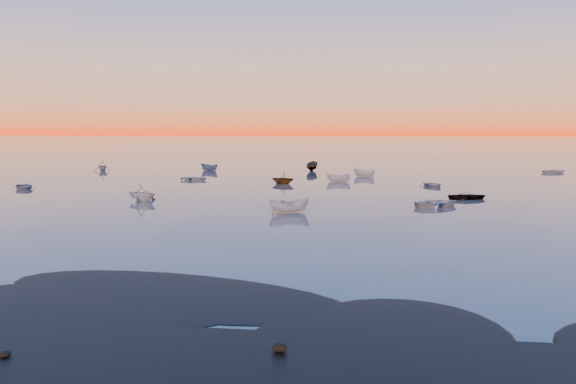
# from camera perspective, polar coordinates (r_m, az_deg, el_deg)

# --- Properties ---
(ground) EXTENTS (600.00, 600.00, 0.00)m
(ground) POSITION_cam_1_polar(r_m,az_deg,el_deg) (122.63, 5.06, 3.22)
(ground) COLOR #605650
(ground) RESTS_ON ground
(mud_lobes) EXTENTS (140.00, 6.00, 0.07)m
(mud_lobes) POSITION_cam_1_polar(r_m,az_deg,el_deg) (22.93, -3.34, -12.13)
(mud_lobes) COLOR black
(mud_lobes) RESTS_ON ground
(moored_fleet) EXTENTS (124.00, 58.00, 1.20)m
(moored_fleet) POSITION_cam_1_polar(r_m,az_deg,el_deg) (75.81, 3.91, 1.09)
(moored_fleet) COLOR beige
(moored_fleet) RESTS_ON ground
(boat_near_left) EXTENTS (4.17, 3.71, 0.99)m
(boat_near_left) POSITION_cam_1_polar(r_m,az_deg,el_deg) (73.41, -25.25, 0.27)
(boat_near_left) COLOR slate
(boat_near_left) RESTS_ON ground
(boat_near_center) EXTENTS (2.75, 3.92, 1.25)m
(boat_near_center) POSITION_cam_1_polar(r_m,az_deg,el_deg) (48.30, 0.13, -2.11)
(boat_near_center) COLOR beige
(boat_near_center) RESTS_ON ground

